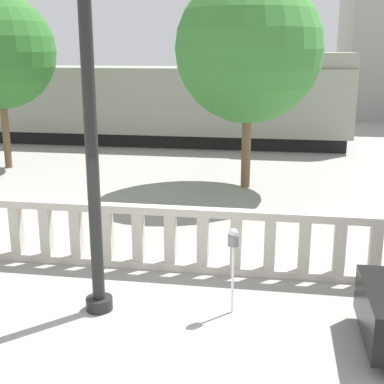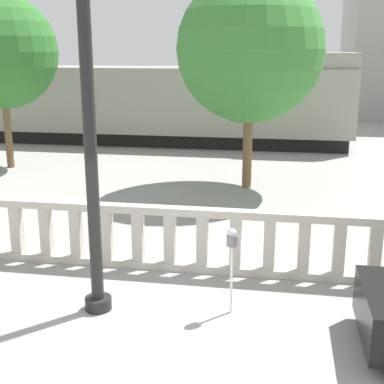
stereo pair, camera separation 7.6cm
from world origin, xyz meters
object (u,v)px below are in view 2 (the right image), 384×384
object	(u,v)px
parking_meter	(232,246)
lamppost	(89,116)
tree_left	(1,52)
tree_right	(250,49)
train_near	(111,103)

from	to	relation	value
parking_meter	lamppost	bearing A→B (deg)	-173.31
lamppost	parking_meter	xyz separation A→B (m)	(2.10, 0.25, -1.96)
tree_left	tree_right	xyz separation A→B (m)	(8.27, -1.34, 0.11)
parking_meter	tree_left	world-z (taller)	tree_left
train_near	lamppost	bearing A→B (deg)	-72.91
lamppost	tree_left	world-z (taller)	lamppost
lamppost	tree_left	bearing A→B (deg)	124.49
parking_meter	tree_right	distance (m)	8.36
lamppost	tree_right	bearing A→B (deg)	77.58
train_near	tree_right	size ratio (longest dim) A/B	3.42
parking_meter	tree_right	bearing A→B (deg)	92.28
train_near	tree_right	distance (m)	9.63
lamppost	parking_meter	size ratio (longest dim) A/B	4.53
parking_meter	train_near	bearing A→B (deg)	114.48
train_near	tree_left	world-z (taller)	tree_left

